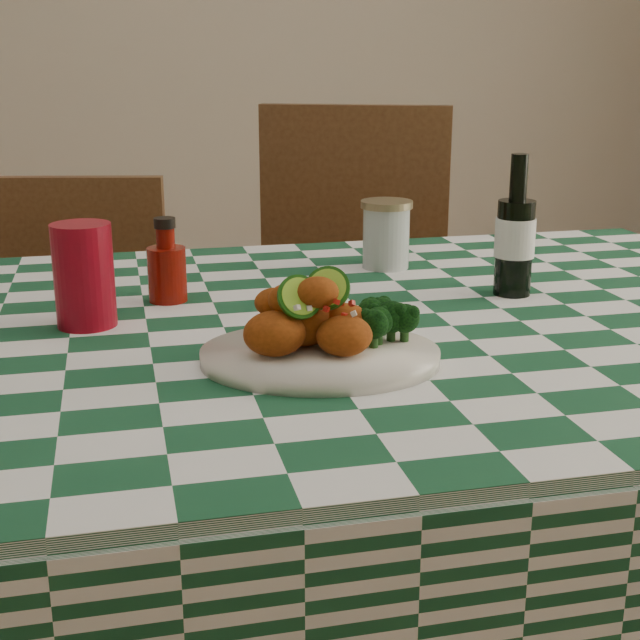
{
  "coord_description": "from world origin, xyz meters",
  "views": [
    {
      "loc": [
        -0.24,
        -1.17,
        1.15
      ],
      "look_at": [
        -0.01,
        -0.17,
        0.84
      ],
      "focal_mm": 50.0,
      "sensor_mm": 36.0,
      "label": 1
    }
  ],
  "objects": [
    {
      "name": "wooden_chair_left",
      "position": [
        -0.36,
        0.77,
        0.44
      ],
      "size": [
        0.48,
        0.49,
        0.88
      ],
      "primitive_type": null,
      "rotation": [
        0.0,
        0.0,
        -0.21
      ],
      "color": "#472814",
      "rests_on": "ground"
    },
    {
      "name": "mason_jar",
      "position": [
        0.22,
        0.29,
        0.84
      ],
      "size": [
        0.11,
        0.11,
        0.12
      ],
      "primitive_type": null,
      "rotation": [
        0.0,
        0.0,
        0.24
      ],
      "color": "#B2BCBA",
      "rests_on": "dining_table"
    },
    {
      "name": "dining_table",
      "position": [
        0.0,
        0.0,
        0.39
      ],
      "size": [
        1.66,
        1.06,
        0.79
      ],
      "primitive_type": null,
      "color": "#164A2C",
      "rests_on": "ground"
    },
    {
      "name": "beer_bottle",
      "position": [
        0.36,
        0.07,
        0.89
      ],
      "size": [
        0.08,
        0.08,
        0.22
      ],
      "primitive_type": null,
      "rotation": [
        0.0,
        0.0,
        -0.33
      ],
      "color": "black",
      "rests_on": "dining_table"
    },
    {
      "name": "fried_chicken_pile",
      "position": [
        -0.01,
        -0.17,
        0.85
      ],
      "size": [
        0.14,
        0.1,
        0.09
      ],
      "primitive_type": null,
      "color": "#90390D",
      "rests_on": "plate"
    },
    {
      "name": "broccoli_side",
      "position": [
        0.08,
        -0.16,
        0.83
      ],
      "size": [
        0.07,
        0.07,
        0.06
      ],
      "primitive_type": null,
      "color": "black",
      "rests_on": "plate"
    },
    {
      "name": "plate",
      "position": [
        -0.01,
        -0.17,
        0.8
      ],
      "size": [
        0.33,
        0.29,
        0.02
      ],
      "primitive_type": null,
      "rotation": [
        0.0,
        0.0,
        -0.22
      ],
      "color": "silver",
      "rests_on": "dining_table"
    },
    {
      "name": "ketchup_bottle",
      "position": [
        -0.17,
        0.15,
        0.85
      ],
      "size": [
        0.07,
        0.07,
        0.13
      ],
      "primitive_type": null,
      "rotation": [
        0.0,
        0.0,
        -0.26
      ],
      "color": "#6C0D05",
      "rests_on": "dining_table"
    },
    {
      "name": "wooden_chair_right",
      "position": [
        0.26,
        0.76,
        0.51
      ],
      "size": [
        0.62,
        0.63,
        1.03
      ],
      "primitive_type": null,
      "rotation": [
        0.0,
        0.0,
        -0.4
      ],
      "color": "#472814",
      "rests_on": "ground"
    },
    {
      "name": "red_tumbler",
      "position": [
        -0.28,
        0.05,
        0.86
      ],
      "size": [
        0.08,
        0.08,
        0.14
      ],
      "primitive_type": "cylinder",
      "rotation": [
        0.0,
        0.0,
        -0.01
      ],
      "color": "maroon",
      "rests_on": "dining_table"
    }
  ]
}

